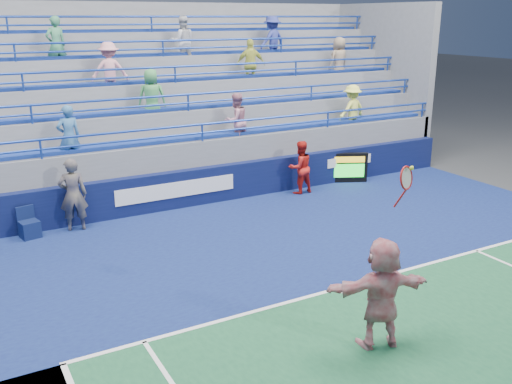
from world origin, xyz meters
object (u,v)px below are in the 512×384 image
serve_speed_board (346,168)px  line_judge (73,195)px  ball_girl (300,167)px  tennis_player (381,293)px  judge_chair (29,228)px

serve_speed_board → line_judge: line_judge is taller
serve_speed_board → ball_girl: 2.06m
serve_speed_board → line_judge: size_ratio=0.72×
ball_girl → serve_speed_board: bearing=-172.7°
serve_speed_board → tennis_player: (-5.61, -8.25, 0.47)m
tennis_player → line_judge: tennis_player is taller
ball_girl → tennis_player: bearing=65.0°
tennis_player → line_judge: bearing=112.3°
line_judge → ball_girl: (6.91, -0.09, -0.13)m
serve_speed_board → tennis_player: 9.99m
serve_speed_board → tennis_player: tennis_player is taller
judge_chair → tennis_player: bearing=-61.2°
tennis_player → ball_girl: size_ratio=1.85×
tennis_player → line_judge: 8.71m
judge_chair → tennis_player: tennis_player is taller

